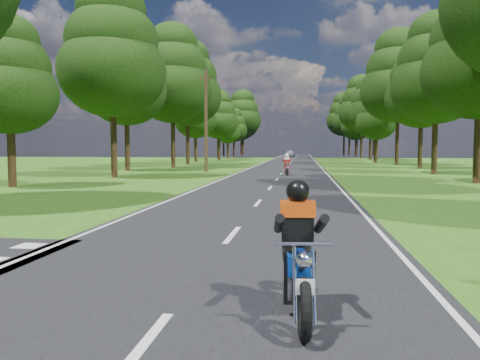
# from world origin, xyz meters

# --- Properties ---
(ground) EXTENTS (160.00, 160.00, 0.00)m
(ground) POSITION_xyz_m (0.00, 0.00, 0.00)
(ground) COLOR #2E5814
(ground) RESTS_ON ground
(main_road) EXTENTS (7.00, 140.00, 0.02)m
(main_road) POSITION_xyz_m (0.00, 50.00, 0.01)
(main_road) COLOR black
(main_road) RESTS_ON ground
(road_markings) EXTENTS (7.40, 140.00, 0.01)m
(road_markings) POSITION_xyz_m (-0.14, 48.13, 0.02)
(road_markings) COLOR silver
(road_markings) RESTS_ON main_road
(treeline) EXTENTS (40.00, 115.35, 14.78)m
(treeline) POSITION_xyz_m (1.43, 60.06, 8.25)
(treeline) COLOR black
(treeline) RESTS_ON ground
(telegraph_pole) EXTENTS (1.20, 0.26, 8.00)m
(telegraph_pole) POSITION_xyz_m (-6.00, 28.00, 4.07)
(telegraph_pole) COLOR #382616
(telegraph_pole) RESTS_ON ground
(rider_near_blue) EXTENTS (0.78, 1.92, 1.56)m
(rider_near_blue) POSITION_xyz_m (1.50, -2.76, 0.80)
(rider_near_blue) COLOR navy
(rider_near_blue) RESTS_ON main_road
(rider_far_red) EXTENTS (0.73, 1.84, 1.50)m
(rider_far_red) POSITION_xyz_m (0.44, 24.53, 0.77)
(rider_far_red) COLOR #B50D21
(rider_far_red) RESTS_ON main_road
(distant_car) EXTENTS (2.11, 4.30, 1.41)m
(distant_car) POSITION_xyz_m (-0.88, 83.24, 0.73)
(distant_car) COLOR silver
(distant_car) RESTS_ON main_road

